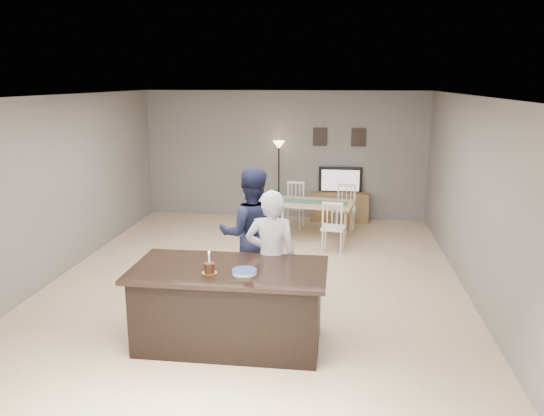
# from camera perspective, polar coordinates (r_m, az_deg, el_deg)

# --- Properties ---
(floor) EXTENTS (8.00, 8.00, 0.00)m
(floor) POSITION_cam_1_polar(r_m,az_deg,el_deg) (7.85, -1.80, -8.14)
(floor) COLOR tan
(floor) RESTS_ON ground
(room_shell) EXTENTS (8.00, 8.00, 8.00)m
(room_shell) POSITION_cam_1_polar(r_m,az_deg,el_deg) (7.40, -1.89, 4.02)
(room_shell) COLOR slate
(room_shell) RESTS_ON floor
(kitchen_island) EXTENTS (2.15, 1.10, 0.90)m
(kitchen_island) POSITION_cam_1_polar(r_m,az_deg,el_deg) (6.05, -4.57, -10.39)
(kitchen_island) COLOR black
(kitchen_island) RESTS_ON floor
(tv_console) EXTENTS (1.20, 0.40, 0.60)m
(tv_console) POSITION_cam_1_polar(r_m,az_deg,el_deg) (11.28, 7.28, 0.12)
(tv_console) COLOR brown
(tv_console) RESTS_ON floor
(television) EXTENTS (0.91, 0.12, 0.53)m
(television) POSITION_cam_1_polar(r_m,az_deg,el_deg) (11.23, 7.36, 3.00)
(television) COLOR black
(television) RESTS_ON tv_console
(tv_screen_glow) EXTENTS (0.78, 0.00, 0.78)m
(tv_screen_glow) POSITION_cam_1_polar(r_m,az_deg,el_deg) (11.15, 7.36, 2.96)
(tv_screen_glow) COLOR #D65917
(tv_screen_glow) RESTS_ON tv_console
(picture_frames) EXTENTS (1.10, 0.02, 0.38)m
(picture_frames) POSITION_cam_1_polar(r_m,az_deg,el_deg) (11.24, 7.25, 7.58)
(picture_frames) COLOR black
(picture_frames) RESTS_ON room_shell
(woman) EXTENTS (0.63, 0.42, 1.67)m
(woman) POSITION_cam_1_polar(r_m,az_deg,el_deg) (6.35, -0.10, -5.45)
(woman) COLOR #B0B0B4
(woman) RESTS_ON floor
(man) EXTENTS (1.00, 0.85, 1.79)m
(man) POSITION_cam_1_polar(r_m,az_deg,el_deg) (7.14, -2.27, -2.79)
(man) COLOR #161932
(man) RESTS_ON floor
(birthday_cake) EXTENTS (0.16, 0.16, 0.24)m
(birthday_cake) POSITION_cam_1_polar(r_m,az_deg,el_deg) (5.73, -6.75, -6.40)
(birthday_cake) COLOR #EEB546
(birthday_cake) RESTS_ON kitchen_island
(plate_stack) EXTENTS (0.27, 0.27, 0.04)m
(plate_stack) POSITION_cam_1_polar(r_m,az_deg,el_deg) (5.69, -2.97, -6.85)
(plate_stack) COLOR white
(plate_stack) RESTS_ON kitchen_island
(dining_table) EXTENTS (1.67, 1.89, 0.91)m
(dining_table) POSITION_cam_1_polar(r_m,az_deg,el_deg) (9.89, 4.34, -0.04)
(dining_table) COLOR #A57E59
(dining_table) RESTS_ON floor
(floor_lamp) EXTENTS (0.25, 0.25, 1.67)m
(floor_lamp) POSITION_cam_1_polar(r_m,az_deg,el_deg) (11.18, 0.74, 5.31)
(floor_lamp) COLOR black
(floor_lamp) RESTS_ON floor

